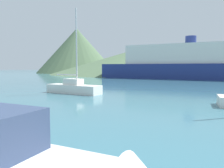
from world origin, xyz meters
The scene contains 4 objects.
sailboat_inner centered at (-4.12, 16.68, 0.53)m, with size 5.47×2.10×7.53m.
ferry_distant centered at (4.37, 45.65, 2.97)m, with size 35.90×10.96×8.37m.
hill_west centered at (-38.60, 73.54, 8.56)m, with size 30.64×30.64×17.12m.
hill_central centered at (-14.18, 70.35, 4.01)m, with size 55.46×55.46×8.03m.
Camera 1 is at (6.63, -0.19, 2.43)m, focal length 35.00 mm.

